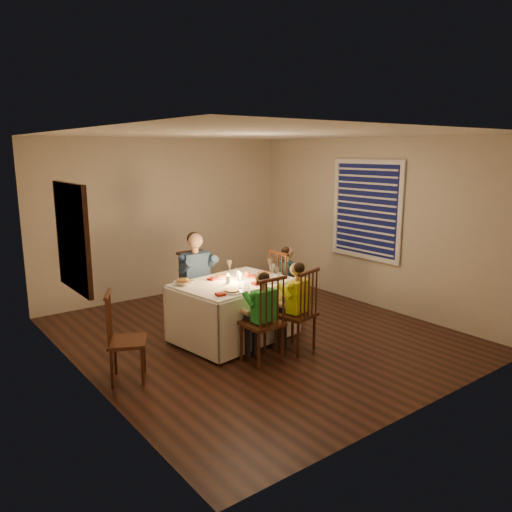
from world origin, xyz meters
TOP-DOWN VIEW (x-y plane):
  - ground at (0.00, 0.00)m, footprint 5.00×5.00m
  - wall_left at (-2.25, 0.00)m, footprint 0.02×5.00m
  - wall_right at (2.25, 0.00)m, footprint 0.02×5.00m
  - wall_back at (0.00, 2.50)m, footprint 4.50×0.02m
  - ceiling at (0.00, 0.00)m, footprint 5.00×5.00m
  - dining_table at (-0.32, 0.06)m, footprint 1.59×1.25m
  - chair_adult at (-0.42, 0.82)m, footprint 0.44×0.42m
  - chair_near_left at (-0.47, -0.72)m, footprint 0.43×0.41m
  - chair_near_right at (0.05, -0.71)m, footprint 0.51×0.49m
  - chair_end at (0.71, 0.20)m, footprint 0.42×0.44m
  - chair_extra at (-1.90, -0.24)m, footprint 0.53×0.53m
  - adult at (-0.42, 0.82)m, footprint 0.50×0.46m
  - child_green at (-0.47, -0.72)m, footprint 0.35×0.32m
  - child_yellow at (0.05, -0.71)m, footprint 0.44×0.42m
  - child_teal at (0.71, 0.20)m, footprint 0.34×0.37m
  - setting_adult at (-0.30, 0.34)m, footprint 0.29×0.29m
  - setting_green at (-0.61, -0.32)m, footprint 0.29×0.29m
  - setting_yellow at (0.01, -0.18)m, footprint 0.29×0.29m
  - setting_teal at (0.21, 0.12)m, footprint 0.29×0.29m
  - candle_left at (-0.42, 0.05)m, footprint 0.06×0.06m
  - candle_right at (-0.23, 0.08)m, footprint 0.06×0.06m
  - squash at (-0.88, 0.29)m, footprint 0.09×0.09m
  - orange_fruit at (-0.04, 0.15)m, footprint 0.08×0.08m
  - serving_bowl at (-0.89, 0.32)m, footprint 0.28×0.28m
  - wall_mirror at (-2.22, 0.30)m, footprint 0.06×0.95m
  - window_blinds at (2.21, 0.10)m, footprint 0.07×1.34m

SIDE VIEW (x-z plane):
  - ground at x=0.00m, z-range 0.00..0.00m
  - chair_adult at x=-0.42m, z-range -0.52..0.52m
  - chair_near_left at x=-0.47m, z-range -0.52..0.52m
  - chair_near_right at x=0.05m, z-range -0.52..0.52m
  - chair_end at x=0.71m, z-range -0.52..0.52m
  - chair_extra at x=-1.90m, z-range -0.49..0.49m
  - adult at x=-0.42m, z-range -0.65..0.65m
  - child_green at x=-0.47m, z-range -0.53..0.53m
  - child_yellow at x=0.05m, z-range -0.55..0.55m
  - child_teal at x=0.71m, z-range -0.54..0.54m
  - dining_table at x=-0.32m, z-range 0.18..0.91m
  - setting_adult at x=-0.30m, z-range 0.76..0.78m
  - setting_green at x=-0.61m, z-range 0.76..0.78m
  - setting_yellow at x=0.01m, z-range 0.76..0.78m
  - setting_teal at x=0.21m, z-range 0.76..0.78m
  - serving_bowl at x=-0.89m, z-range 0.76..0.82m
  - orange_fruit at x=-0.04m, z-range 0.76..0.84m
  - squash at x=-0.88m, z-range 0.76..0.85m
  - candle_left at x=-0.42m, z-range 0.76..0.86m
  - candle_right at x=-0.23m, z-range 0.76..0.86m
  - wall_left at x=-2.25m, z-range 0.00..2.60m
  - wall_right at x=2.25m, z-range 0.00..2.60m
  - wall_back at x=0.00m, z-range 0.00..2.60m
  - wall_mirror at x=-2.22m, z-range 0.92..2.08m
  - window_blinds at x=2.21m, z-range 0.73..2.27m
  - ceiling at x=0.00m, z-range 2.60..2.60m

